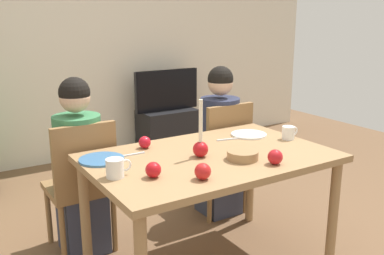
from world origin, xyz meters
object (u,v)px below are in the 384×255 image
(plate_left, at_px, (102,159))
(apple_near_candle, at_px, (153,170))
(chair_left, at_px, (82,180))
(plate_right, at_px, (249,134))
(apple_far_edge, at_px, (275,157))
(tv, at_px, (167,90))
(person_left_child, at_px, (80,170))
(tv_stand, at_px, (167,130))
(candle_centerpiece, at_px, (201,145))
(mug_left, at_px, (116,168))
(dining_table, at_px, (210,168))
(chair_right, at_px, (222,152))
(bowl_walnuts, at_px, (243,155))
(apple_by_left_plate, at_px, (145,142))
(mug_right, at_px, (288,133))
(person_right_child, at_px, (219,144))
(apple_by_right_mug, at_px, (203,171))

(plate_left, height_order, apple_near_candle, apple_near_candle)
(apple_near_candle, bearing_deg, chair_left, 99.98)
(plate_right, distance_m, apple_far_edge, 0.59)
(chair_left, distance_m, tv, 2.31)
(person_left_child, xyz_separation_m, tv_stand, (1.56, 1.66, -0.33))
(candle_centerpiece, relative_size, apple_far_edge, 4.01)
(person_left_child, relative_size, plate_right, 4.90)
(candle_centerpiece, xyz_separation_m, mug_left, (-0.54, -0.04, -0.02))
(dining_table, bearing_deg, plate_left, 157.00)
(chair_left, height_order, chair_right, same)
(person_left_child, relative_size, bowl_walnuts, 6.62)
(plate_left, bearing_deg, bowl_walnuts, -31.05)
(tv, bearing_deg, apple_near_candle, -120.25)
(person_left_child, xyz_separation_m, mug_left, (-0.03, -0.68, 0.23))
(candle_centerpiece, relative_size, mug_left, 2.48)
(plate_right, distance_m, apple_by_left_plate, 0.73)
(plate_right, bearing_deg, mug_left, -166.58)
(person_left_child, bearing_deg, chair_left, -90.00)
(chair_left, height_order, apple_far_edge, chair_left)
(bowl_walnuts, bearing_deg, tv_stand, 70.44)
(tv_stand, relative_size, mug_right, 5.20)
(tv_stand, distance_m, apple_far_edge, 2.79)
(person_left_child, height_order, person_right_child, same)
(mug_left, height_order, apple_far_edge, mug_left)
(tv, xyz_separation_m, plate_right, (-0.52, -2.09, 0.05))
(plate_left, xyz_separation_m, apple_near_candle, (0.13, -0.39, 0.03))
(tv, relative_size, apple_by_left_plate, 10.59)
(candle_centerpiece, height_order, plate_left, candle_centerpiece)
(chair_left, bearing_deg, plate_right, -21.02)
(person_left_child, distance_m, plate_right, 1.14)
(mug_right, bearing_deg, dining_table, -179.64)
(chair_left, height_order, bowl_walnuts, chair_left)
(chair_right, xyz_separation_m, tv, (0.45, 1.69, 0.20))
(plate_left, bearing_deg, chair_left, 91.18)
(person_left_child, bearing_deg, apple_by_right_mug, -70.77)
(candle_centerpiece, relative_size, apple_by_right_mug, 4.01)
(plate_left, xyz_separation_m, mug_left, (-0.03, -0.29, 0.04))
(apple_far_edge, bearing_deg, mug_left, 161.06)
(person_right_child, height_order, tv_stand, person_right_child)
(chair_right, bearing_deg, apple_near_candle, -142.22)
(plate_right, bearing_deg, apple_near_candle, -158.54)
(bowl_walnuts, height_order, apple_by_right_mug, apple_by_right_mug)
(bowl_walnuts, bearing_deg, apple_by_right_mug, -159.40)
(apple_near_candle, bearing_deg, mug_left, 147.08)
(plate_right, distance_m, bowl_walnuts, 0.51)
(candle_centerpiece, xyz_separation_m, plate_left, (-0.50, 0.24, -0.06))
(chair_left, height_order, apple_by_left_plate, chair_left)
(tv, distance_m, bowl_walnuts, 2.62)
(plate_left, relative_size, bowl_walnuts, 1.42)
(chair_right, height_order, candle_centerpiece, candle_centerpiece)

